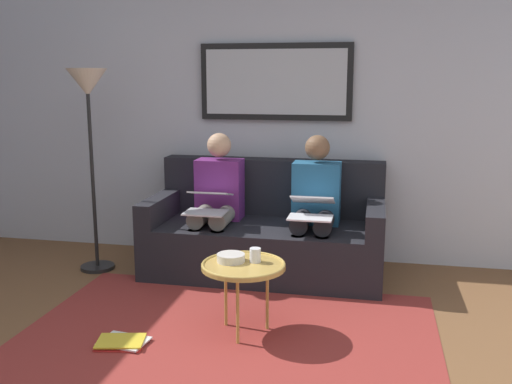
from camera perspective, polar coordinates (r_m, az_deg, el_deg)
name	(u,v)px	position (r m, az deg, el deg)	size (l,w,h in m)	color
wall_rear	(277,111)	(5.09, 2.11, 8.06)	(6.00, 0.12, 2.60)	#B7BCC6
area_rug	(228,334)	(3.72, -2.78, -13.92)	(2.60, 1.80, 0.01)	maroon
couch	(266,234)	(4.78, 1.03, -4.18)	(1.90, 0.90, 0.90)	black
framed_mirror	(275,82)	(4.98, 1.95, 10.87)	(1.31, 0.05, 0.65)	black
coffee_table	(243,267)	(3.58, -1.26, -7.43)	(0.53, 0.53, 0.46)	tan
cup	(255,255)	(3.61, -0.08, -6.29)	(0.07, 0.07, 0.09)	silver
bowl	(231,258)	(3.62, -2.49, -6.55)	(0.18, 0.18, 0.05)	beige
person_left	(315,203)	(4.58, 5.88, -1.09)	(0.38, 0.58, 1.14)	#235B84
laptop_white	(312,208)	(4.35, 5.55, -1.54)	(0.33, 0.36, 0.16)	white
person_right	(217,199)	(4.73, -3.94, -0.66)	(0.38, 0.58, 1.14)	#66236B
laptop_silver	(208,202)	(4.51, -4.77, -0.96)	(0.32, 0.38, 0.16)	silver
magazine_stack	(122,342)	(3.68, -13.19, -14.31)	(0.32, 0.26, 0.03)	red
standing_lamp	(88,105)	(4.82, -16.31, 8.28)	(0.32, 0.32, 1.66)	black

